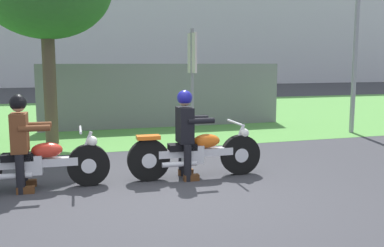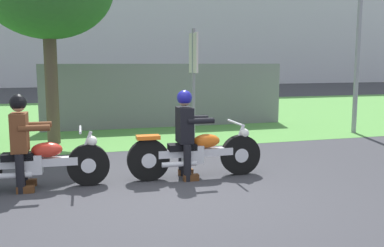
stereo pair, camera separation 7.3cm
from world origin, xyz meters
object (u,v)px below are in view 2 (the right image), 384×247
at_px(rider_follow, 21,135).
at_px(sign_banner, 194,67).
at_px(rider_lead, 186,127).
at_px(streetlight_pole, 364,4).
at_px(motorcycle_follow, 35,163).
at_px(motorcycle_lead, 196,153).

relative_size(rider_follow, sign_banner, 0.54).
bearing_deg(rider_lead, streetlight_pole, 31.19).
relative_size(rider_lead, motorcycle_follow, 0.65).
bearing_deg(rider_lead, sign_banner, 73.24).
xyz_separation_m(motorcycle_lead, streetlight_pole, (5.44, 3.11, 2.92)).
xyz_separation_m(rider_lead, streetlight_pole, (5.61, 3.10, 2.49)).
xyz_separation_m(rider_follow, sign_banner, (3.49, 3.00, 0.91)).
distance_m(motorcycle_lead, rider_lead, 0.46).
relative_size(motorcycle_follow, rider_follow, 1.54).
bearing_deg(sign_banner, streetlight_pole, 0.45).
relative_size(rider_lead, streetlight_pole, 0.27).
xyz_separation_m(motorcycle_lead, rider_lead, (-0.17, 0.01, 0.42)).
bearing_deg(rider_follow, rider_lead, 0.81).
height_order(motorcycle_follow, sign_banner, sign_banner).
distance_m(rider_follow, streetlight_pole, 8.95).
distance_m(streetlight_pole, sign_banner, 4.82).
bearing_deg(rider_lead, motorcycle_follow, -179.07).
bearing_deg(streetlight_pole, rider_follow, -159.34).
bearing_deg(streetlight_pole, rider_lead, -151.11).
bearing_deg(rider_follow, motorcycle_follow, -0.85).
distance_m(rider_lead, streetlight_pole, 6.87).
bearing_deg(streetlight_pole, sign_banner, -179.55).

